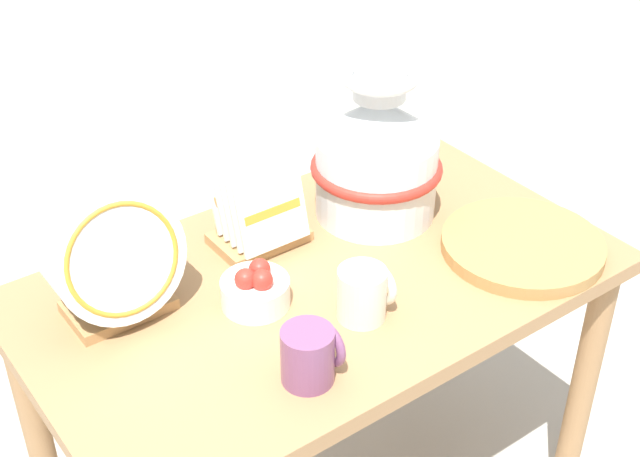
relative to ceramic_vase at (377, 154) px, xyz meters
The scene contains 8 objects.
display_table 0.35m from the ceramic_vase, 153.34° to the right, with size 1.14×0.67×0.69m.
ceramic_vase is the anchor object (origin of this frame).
dish_rack_round_plates 0.59m from the ceramic_vase, behind, with size 0.24×0.17×0.26m.
dish_rack_square_plates 0.28m from the ceramic_vase, 168.42° to the left, with size 0.18×0.15×0.17m.
wicker_charger_stack 0.35m from the ceramic_vase, 62.79° to the right, with size 0.32×0.32×0.03m.
mug_cream_glaze 0.36m from the ceramic_vase, 132.50° to the right, with size 0.10×0.09×0.10m.
mug_plum_glaze 0.53m from the ceramic_vase, 140.81° to the right, with size 0.10×0.09×0.10m.
fruit_bowl 0.41m from the ceramic_vase, 162.80° to the right, with size 0.13×0.13×0.09m.
Camera 1 is at (-0.81, -1.11, 1.72)m, focal length 50.00 mm.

